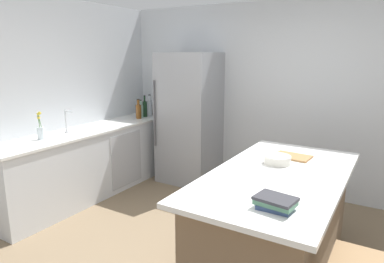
# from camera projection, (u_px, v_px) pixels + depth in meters

# --- Properties ---
(wall_rear) EXTENTS (6.00, 0.10, 2.60)m
(wall_rear) POSITION_uv_depth(u_px,v_px,m) (281.00, 98.00, 4.69)
(wall_rear) COLOR silver
(wall_rear) RESTS_ON ground_plane
(wall_left) EXTENTS (0.10, 6.00, 2.60)m
(wall_left) POSITION_uv_depth(u_px,v_px,m) (22.00, 105.00, 4.06)
(wall_left) COLOR silver
(wall_left) RESTS_ON ground_plane
(counter_run_left) EXTENTS (0.63, 2.80, 0.92)m
(counter_run_left) POSITION_uv_depth(u_px,v_px,m) (93.00, 161.00, 4.66)
(counter_run_left) COLOR silver
(counter_run_left) RESTS_ON ground_plane
(kitchen_island) EXTENTS (1.04, 2.02, 0.91)m
(kitchen_island) POSITION_uv_depth(u_px,v_px,m) (276.00, 222.00, 2.98)
(kitchen_island) COLOR #7A6047
(kitchen_island) RESTS_ON ground_plane
(refrigerator) EXTENTS (0.81, 0.73, 1.92)m
(refrigerator) POSITION_uv_depth(u_px,v_px,m) (189.00, 119.00, 5.07)
(refrigerator) COLOR #93969B
(refrigerator) RESTS_ON ground_plane
(sink_faucet) EXTENTS (0.15, 0.05, 0.30)m
(sink_faucet) POSITION_uv_depth(u_px,v_px,m) (67.00, 121.00, 4.28)
(sink_faucet) COLOR silver
(sink_faucet) RESTS_ON counter_run_left
(flower_vase) EXTENTS (0.08, 0.08, 0.33)m
(flower_vase) POSITION_uv_depth(u_px,v_px,m) (40.00, 131.00, 3.96)
(flower_vase) COLOR silver
(flower_vase) RESTS_ON counter_run_left
(syrup_bottle) EXTENTS (0.07, 0.07, 0.22)m
(syrup_bottle) POSITION_uv_depth(u_px,v_px,m) (150.00, 109.00, 5.61)
(syrup_bottle) COLOR #5B3319
(syrup_bottle) RESTS_ON counter_run_left
(soda_bottle) EXTENTS (0.08, 0.08, 0.34)m
(soda_bottle) POSITION_uv_depth(u_px,v_px,m) (150.00, 108.00, 5.49)
(soda_bottle) COLOR silver
(soda_bottle) RESTS_ON counter_run_left
(wine_bottle) EXTENTS (0.07, 0.07, 0.34)m
(wine_bottle) POSITION_uv_depth(u_px,v_px,m) (145.00, 109.00, 5.41)
(wine_bottle) COLOR #19381E
(wine_bottle) RESTS_ON counter_run_left
(gin_bottle) EXTENTS (0.07, 0.07, 0.28)m
(gin_bottle) POSITION_uv_depth(u_px,v_px,m) (141.00, 111.00, 5.34)
(gin_bottle) COLOR #8CB79E
(gin_bottle) RESTS_ON counter_run_left
(whiskey_bottle) EXTENTS (0.08, 0.08, 0.31)m
(whiskey_bottle) POSITION_uv_depth(u_px,v_px,m) (139.00, 111.00, 5.25)
(whiskey_bottle) COLOR brown
(whiskey_bottle) RESTS_ON counter_run_left
(cookbook_stack) EXTENTS (0.28, 0.22, 0.08)m
(cookbook_stack) POSITION_uv_depth(u_px,v_px,m) (275.00, 203.00, 2.21)
(cookbook_stack) COLOR #334770
(cookbook_stack) RESTS_ON kitchen_island
(mixing_bowl) EXTENTS (0.24, 0.24, 0.08)m
(mixing_bowl) POSITION_uv_depth(u_px,v_px,m) (277.00, 160.00, 3.13)
(mixing_bowl) COLOR silver
(mixing_bowl) RESTS_ON kitchen_island
(cutting_board) EXTENTS (0.36, 0.26, 0.02)m
(cutting_board) POSITION_uv_depth(u_px,v_px,m) (292.00, 156.00, 3.33)
(cutting_board) COLOR #9E7042
(cutting_board) RESTS_ON kitchen_island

